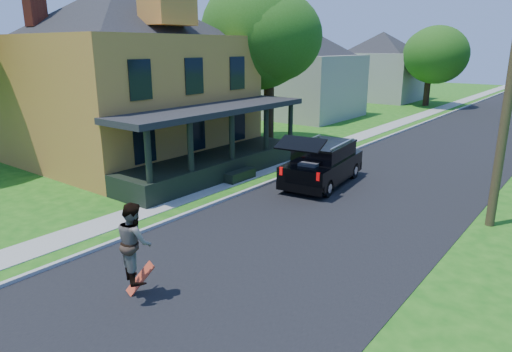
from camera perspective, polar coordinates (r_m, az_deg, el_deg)
The scene contains 14 objects.
ground at distance 12.59m, azimuth -0.65°, elevation -10.93°, with size 140.00×140.00×0.00m, color #195D12.
street at distance 30.18m, azimuth 23.71°, elevation 3.69°, with size 8.00×120.00×0.02m, color black.
curb at distance 31.36m, azimuth 16.56°, elevation 4.80°, with size 0.15×120.00×0.12m, color #A5A5A0.
sidewalk at distance 31.94m, azimuth 13.97°, elevation 5.18°, with size 1.30×120.00×0.03m, color gray.
front_walk at distance 22.88m, azimuth -10.01°, elevation 1.26°, with size 6.50×1.20×0.03m, color gray.
main_house at distance 24.72m, azimuth -15.91°, elevation 13.55°, with size 15.56×15.56×10.10m.
neighbor_house_mid at distance 38.70m, azimuth 5.93°, elevation 13.61°, with size 12.78×12.78×8.30m.
neighbor_house_far at distance 52.95m, azimuth 15.43°, elevation 13.74°, with size 12.78×12.78×8.30m.
black_suv at distance 19.52m, azimuth 8.33°, elevation 1.55°, with size 2.49×5.25×2.36m.
skateboarder at distance 10.73m, azimuth -14.99°, elevation -7.96°, with size 1.10×0.99×1.86m.
skateboard at distance 11.38m, azimuth -14.25°, elevation -12.45°, with size 0.55×0.55×0.79m.
tree_left_mid at distance 27.42m, azimuth 1.63°, elevation 16.81°, with size 7.44×7.22×9.65m.
tree_left_far at distance 48.65m, azimuth 21.02°, elevation 14.56°, with size 6.32×6.38×8.43m.
utility_pole_near at distance 16.04m, azimuth 29.30°, elevation 10.60°, with size 1.69×0.71×9.20m.
Camera 1 is at (6.99, -8.80, 5.69)m, focal length 32.00 mm.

